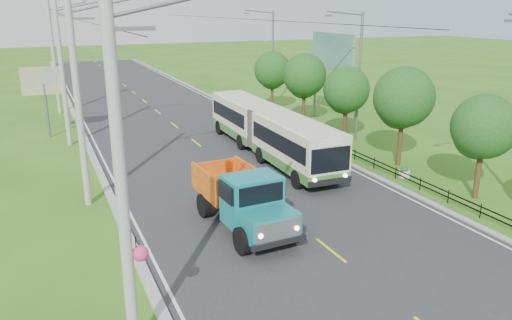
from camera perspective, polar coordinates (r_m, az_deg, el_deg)
ground at (r=20.40m, az=8.54°, el=-10.20°), size 240.00×240.00×0.00m
road at (r=37.74m, az=-7.74°, el=2.69°), size 14.00×120.00×0.02m
curb_left at (r=36.49m, az=-18.65°, el=1.54°), size 0.40×120.00×0.15m
curb_right at (r=40.21m, az=2.10°, el=3.78°), size 0.30×120.00×0.10m
edge_line_left at (r=36.55m, az=-17.79°, el=1.56°), size 0.12×120.00×0.00m
edge_line_right at (r=40.00m, az=1.45°, el=3.68°), size 0.12×120.00×0.00m
centre_dash at (r=20.39m, az=8.54°, el=-10.14°), size 0.12×2.20×0.00m
railing_right at (r=35.43m, az=7.57°, el=2.23°), size 0.04×40.00×0.60m
pole_nearest at (r=13.06m, az=-14.89°, el=-2.95°), size 3.51×0.44×10.00m
pole_near at (r=24.62m, az=-19.60°, el=6.29°), size 3.51×0.32×10.00m
pole_mid at (r=36.48m, az=-21.24°, el=9.34°), size 3.51×0.32×10.00m
pole_far at (r=48.41m, az=-22.08°, el=10.89°), size 3.51×0.32×10.00m
tree_second at (r=26.95m, az=24.46°, el=3.18°), size 3.18×3.26×5.30m
tree_third at (r=31.06m, az=16.42°, el=6.56°), size 3.60×3.62×6.00m
tree_fourth at (r=35.85m, az=10.22°, el=7.66°), size 3.24×3.31×5.40m
tree_fifth at (r=40.87m, az=5.53°, el=9.36°), size 3.48×3.52×5.80m
tree_back at (r=46.18m, az=1.86°, el=10.06°), size 3.30×3.36×5.50m
streetlight_mid at (r=36.00m, az=11.52°, el=9.75°), size 3.02×0.20×9.07m
streetlight_far at (r=48.06m, az=1.76°, el=11.83°), size 3.02×0.20×9.07m
planter_near at (r=29.57m, az=16.58°, el=-1.38°), size 0.64×0.64×0.67m
planter_mid at (r=35.74m, az=8.39°, el=2.31°), size 0.64×0.64×0.67m
planter_far at (r=42.53m, az=2.69°, el=4.84°), size 0.64×0.64×0.67m
billboard_left at (r=39.58m, az=-23.10°, el=7.86°), size 3.00×0.20×5.20m
billboard_right at (r=41.83m, az=8.68°, el=11.48°), size 0.24×6.00×7.30m
bus at (r=32.19m, az=1.43°, el=3.64°), size 2.84×15.61×3.00m
dump_truck at (r=21.54m, az=-1.49°, el=-4.09°), size 2.79×6.46×2.66m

